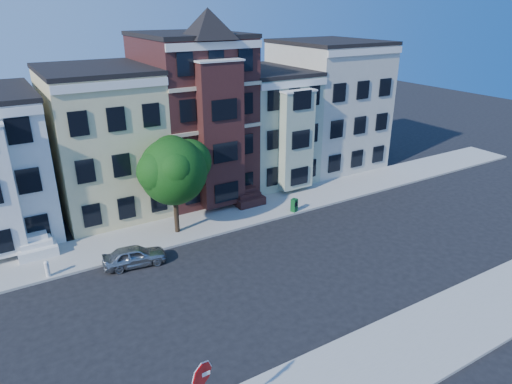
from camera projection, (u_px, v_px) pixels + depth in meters
ground at (299, 268)px, 26.43m from camera, size 120.00×120.00×0.00m
far_sidewalk at (233, 216)px, 32.74m from camera, size 60.00×4.00×0.15m
near_sidewalk at (407, 349)px, 20.06m from camera, size 60.00×4.00×0.15m
house_yellow at (103, 142)px, 32.67m from camera, size 7.00×9.00×10.00m
house_brown at (192, 117)px, 35.65m from camera, size 7.00×9.00×12.00m
house_green at (263, 126)px, 39.33m from camera, size 6.00×9.00×9.00m
house_cream at (326, 106)px, 42.31m from camera, size 8.00×9.00×11.00m
street_tree at (174, 176)px, 28.86m from camera, size 8.42×8.42×7.91m
parked_car at (134, 256)px, 26.46m from camera, size 3.76×1.95×1.22m
newspaper_box at (294, 205)px, 33.16m from camera, size 0.54×0.52×0.96m
fire_hydrant at (47, 270)px, 25.18m from camera, size 0.28×0.28×0.77m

